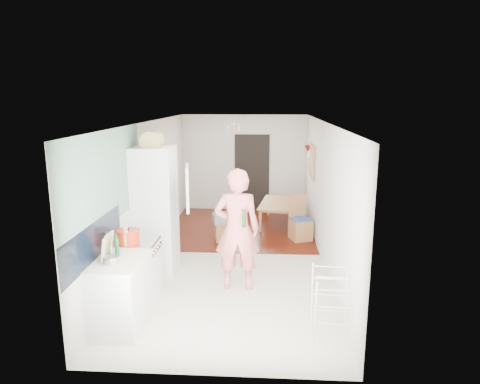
# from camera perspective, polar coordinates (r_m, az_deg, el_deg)

# --- Properties ---
(room_shell) EXTENTS (3.20, 7.00, 2.50)m
(room_shell) POSITION_cam_1_polar(r_m,az_deg,el_deg) (7.73, -0.71, -0.01)
(room_shell) COLOR beige
(room_shell) RESTS_ON ground
(floor) EXTENTS (3.20, 7.00, 0.01)m
(floor) POSITION_cam_1_polar(r_m,az_deg,el_deg) (8.10, -0.68, -8.68)
(floor) COLOR beige
(floor) RESTS_ON ground
(wood_floor_overlay) EXTENTS (3.20, 3.30, 0.01)m
(wood_floor_overlay) POSITION_cam_1_polar(r_m,az_deg,el_deg) (9.84, 0.09, -4.76)
(wood_floor_overlay) COLOR #50150C
(wood_floor_overlay) RESTS_ON room_shell
(sage_wall_panel) EXTENTS (0.02, 3.00, 1.30)m
(sage_wall_panel) POSITION_cam_1_polar(r_m,az_deg,el_deg) (6.02, -17.41, 1.65)
(sage_wall_panel) COLOR slate
(sage_wall_panel) RESTS_ON room_shell
(tile_splashback) EXTENTS (0.02, 1.90, 0.50)m
(tile_splashback) POSITION_cam_1_polar(r_m,az_deg,el_deg) (5.70, -18.85, -6.33)
(tile_splashback) COLOR black
(tile_splashback) RESTS_ON room_shell
(doorway_recess) EXTENTS (0.90, 0.04, 2.00)m
(doorway_recess) POSITION_cam_1_polar(r_m,az_deg,el_deg) (11.18, 1.61, 2.58)
(doorway_recess) COLOR black
(doorway_recess) RESTS_ON room_shell
(base_cabinet) EXTENTS (0.60, 0.90, 0.86)m
(base_cabinet) POSITION_cam_1_polar(r_m,az_deg,el_deg) (5.87, -15.70, -13.16)
(base_cabinet) COLOR silver
(base_cabinet) RESTS_ON room_shell
(worktop) EXTENTS (0.62, 0.92, 0.06)m
(worktop) POSITION_cam_1_polar(r_m,az_deg,el_deg) (5.69, -15.97, -8.97)
(worktop) COLOR #EFE9CB
(worktop) RESTS_ON room_shell
(range_cooker) EXTENTS (0.60, 0.60, 0.88)m
(range_cooker) POSITION_cam_1_polar(r_m,az_deg,el_deg) (6.51, -13.55, -10.30)
(range_cooker) COLOR silver
(range_cooker) RESTS_ON room_shell
(cooker_top) EXTENTS (0.60, 0.60, 0.04)m
(cooker_top) POSITION_cam_1_polar(r_m,az_deg,el_deg) (6.35, -13.76, -6.46)
(cooker_top) COLOR #B1B1B4
(cooker_top) RESTS_ON room_shell
(fridge_housing) EXTENTS (0.66, 0.66, 2.15)m
(fridge_housing) POSITION_cam_1_polar(r_m,az_deg,el_deg) (7.23, -11.25, -2.57)
(fridge_housing) COLOR silver
(fridge_housing) RESTS_ON room_shell
(fridge_door) EXTENTS (0.14, 0.56, 0.70)m
(fridge_door) POSITION_cam_1_polar(r_m,az_deg,el_deg) (6.70, -7.02, 0.57)
(fridge_door) COLOR silver
(fridge_door) RESTS_ON room_shell
(fridge_interior) EXTENTS (0.02, 0.52, 0.66)m
(fridge_interior) POSITION_cam_1_polar(r_m,az_deg,el_deg) (7.05, -8.98, 1.10)
(fridge_interior) COLOR white
(fridge_interior) RESTS_ON room_shell
(pinboard) EXTENTS (0.03, 0.90, 0.70)m
(pinboard) POSITION_cam_1_polar(r_m,az_deg,el_deg) (9.59, 9.61, 4.07)
(pinboard) COLOR tan
(pinboard) RESTS_ON room_shell
(pinboard_frame) EXTENTS (0.00, 0.94, 0.74)m
(pinboard_frame) POSITION_cam_1_polar(r_m,az_deg,el_deg) (9.58, 9.52, 4.07)
(pinboard_frame) COLOR #A16E3C
(pinboard_frame) RESTS_ON room_shell
(wall_sconce) EXTENTS (0.18, 0.18, 0.16)m
(wall_sconce) POSITION_cam_1_polar(r_m,az_deg,el_deg) (10.20, 9.04, 5.72)
(wall_sconce) COLOR maroon
(wall_sconce) RESTS_ON room_shell
(person) EXTENTS (0.85, 0.58, 2.24)m
(person) POSITION_cam_1_polar(r_m,az_deg,el_deg) (6.49, -0.40, -3.62)
(person) COLOR #F37775
(person) RESTS_ON floor
(dining_table) EXTENTS (0.88, 1.37, 0.45)m
(dining_table) POSITION_cam_1_polar(r_m,az_deg,el_deg) (10.07, 5.42, -3.10)
(dining_table) COLOR #A16E3C
(dining_table) RESTS_ON floor
(dining_chair) EXTENTS (0.51, 0.51, 0.94)m
(dining_chair) POSITION_cam_1_polar(r_m,az_deg,el_deg) (8.98, 8.12, -3.50)
(dining_chair) COLOR #A16E3C
(dining_chair) RESTS_ON floor
(stool) EXTENTS (0.38, 0.38, 0.40)m
(stool) POSITION_cam_1_polar(r_m,az_deg,el_deg) (8.91, -2.36, -5.32)
(stool) COLOR #A16E3C
(stool) RESTS_ON floor
(grey_drape) EXTENTS (0.48, 0.48, 0.17)m
(grey_drape) POSITION_cam_1_polar(r_m,az_deg,el_deg) (8.84, -2.33, -3.52)
(grey_drape) COLOR gray
(grey_drape) RESTS_ON stool
(drying_rack) EXTENTS (0.48, 0.44, 0.89)m
(drying_rack) POSITION_cam_1_polar(r_m,az_deg,el_deg) (5.53, 12.11, -14.44)
(drying_rack) COLOR silver
(drying_rack) RESTS_ON floor
(bread_bin) EXTENTS (0.38, 0.36, 0.18)m
(bread_bin) POSITION_cam_1_polar(r_m,az_deg,el_deg) (7.01, -11.64, 6.65)
(bread_bin) COLOR tan
(bread_bin) RESTS_ON fridge_housing
(red_casserole) EXTENTS (0.33, 0.33, 0.19)m
(red_casserole) POSITION_cam_1_polar(r_m,az_deg,el_deg) (6.25, -14.68, -5.72)
(red_casserole) COLOR red
(red_casserole) RESTS_ON cooker_top
(steel_pan) EXTENTS (0.22, 0.22, 0.09)m
(steel_pan) POSITION_cam_1_polar(r_m,az_deg,el_deg) (5.57, -16.77, -8.64)
(steel_pan) COLOR #B1B1B4
(steel_pan) RESTS_ON worktop
(held_bottle) EXTENTS (0.06, 0.06, 0.27)m
(held_bottle) POSITION_cam_1_polar(r_m,az_deg,el_deg) (6.29, 0.54, -3.53)
(held_bottle) COLOR #173E1E
(held_bottle) RESTS_ON person
(bottle_a) EXTENTS (0.08, 0.08, 0.29)m
(bottle_a) POSITION_cam_1_polar(r_m,az_deg,el_deg) (5.69, -17.23, -7.14)
(bottle_a) COLOR #173E1E
(bottle_a) RESTS_ON worktop
(bottle_b) EXTENTS (0.07, 0.07, 0.25)m
(bottle_b) POSITION_cam_1_polar(r_m,az_deg,el_deg) (5.75, -16.07, -7.10)
(bottle_b) COLOR #173E1E
(bottle_b) RESTS_ON worktop
(bottle_c) EXTENTS (0.11, 0.11, 0.23)m
(bottle_c) POSITION_cam_1_polar(r_m,az_deg,el_deg) (5.79, -17.18, -7.13)
(bottle_c) COLOR beige
(bottle_c) RESTS_ON worktop
(pepper_mill_front) EXTENTS (0.07, 0.07, 0.22)m
(pepper_mill_front) POSITION_cam_1_polar(r_m,az_deg,el_deg) (6.13, -14.97, -5.92)
(pepper_mill_front) COLOR tan
(pepper_mill_front) RESTS_ON worktop
(pepper_mill_back) EXTENTS (0.07, 0.07, 0.22)m
(pepper_mill_back) POSITION_cam_1_polar(r_m,az_deg,el_deg) (6.13, -15.04, -5.92)
(pepper_mill_back) COLOR tan
(pepper_mill_back) RESTS_ON worktop
(chopping_boards) EXTENTS (0.04, 0.26, 0.35)m
(chopping_boards) POSITION_cam_1_polar(r_m,az_deg,el_deg) (5.65, -17.27, -6.99)
(chopping_boards) COLOR tan
(chopping_boards) RESTS_ON worktop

